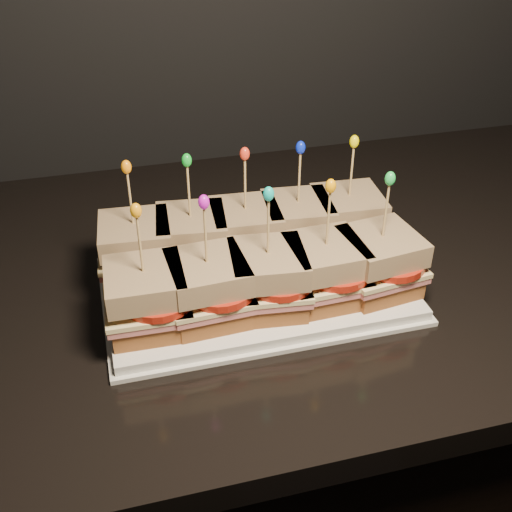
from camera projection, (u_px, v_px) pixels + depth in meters
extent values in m
cube|color=black|center=(74.00, 298.00, 0.83)|extent=(2.26, 0.69, 0.04)
cube|color=white|center=(256.00, 286.00, 0.81)|extent=(0.37, 0.23, 0.02)
cube|color=white|center=(256.00, 290.00, 0.81)|extent=(0.38, 0.24, 0.01)
cube|color=brown|center=(139.00, 266.00, 0.81)|extent=(0.09, 0.09, 0.02)
cube|color=#CD6A6E|center=(137.00, 256.00, 0.80)|extent=(0.10, 0.10, 0.01)
cube|color=beige|center=(137.00, 251.00, 0.80)|extent=(0.10, 0.10, 0.01)
cylinder|color=#B02211|center=(146.00, 248.00, 0.79)|extent=(0.08, 0.08, 0.01)
cube|color=#522C0E|center=(135.00, 233.00, 0.78)|extent=(0.09, 0.09, 0.03)
cylinder|color=tan|center=(131.00, 201.00, 0.76)|extent=(0.00, 0.00, 0.09)
ellipsoid|color=orange|center=(126.00, 167.00, 0.73)|extent=(0.01, 0.01, 0.02)
cube|color=brown|center=(193.00, 258.00, 0.83)|extent=(0.09, 0.09, 0.02)
cube|color=#CD6A6E|center=(192.00, 248.00, 0.82)|extent=(0.10, 0.10, 0.01)
cube|color=beige|center=(192.00, 244.00, 0.81)|extent=(0.10, 0.10, 0.01)
cylinder|color=#B02211|center=(202.00, 240.00, 0.81)|extent=(0.08, 0.08, 0.01)
cube|color=#522C0E|center=(191.00, 226.00, 0.80)|extent=(0.10, 0.10, 0.03)
cylinder|color=tan|center=(189.00, 194.00, 0.77)|extent=(0.00, 0.00, 0.09)
ellipsoid|color=green|center=(187.00, 160.00, 0.75)|extent=(0.01, 0.01, 0.02)
cube|color=brown|center=(246.00, 251.00, 0.84)|extent=(0.09, 0.09, 0.02)
cube|color=#CD6A6E|center=(246.00, 241.00, 0.83)|extent=(0.10, 0.09, 0.01)
cube|color=beige|center=(246.00, 236.00, 0.83)|extent=(0.10, 0.10, 0.01)
cylinder|color=#B02211|center=(256.00, 232.00, 0.82)|extent=(0.08, 0.08, 0.01)
cube|color=#522C0E|center=(245.00, 218.00, 0.81)|extent=(0.09, 0.09, 0.03)
cylinder|color=tan|center=(245.00, 187.00, 0.79)|extent=(0.00, 0.00, 0.09)
ellipsoid|color=red|center=(245.00, 154.00, 0.76)|extent=(0.01, 0.01, 0.02)
cube|color=brown|center=(297.00, 243.00, 0.86)|extent=(0.09, 0.09, 0.02)
cube|color=#CD6A6E|center=(297.00, 233.00, 0.85)|extent=(0.10, 0.10, 0.01)
cube|color=beige|center=(297.00, 229.00, 0.84)|extent=(0.10, 0.10, 0.01)
cylinder|color=#B02211|center=(308.00, 225.00, 0.84)|extent=(0.08, 0.08, 0.01)
cube|color=#522C0E|center=(298.00, 211.00, 0.83)|extent=(0.09, 0.09, 0.03)
cylinder|color=tan|center=(299.00, 181.00, 0.80)|extent=(0.00, 0.00, 0.09)
ellipsoid|color=#0B23D6|center=(301.00, 147.00, 0.78)|extent=(0.01, 0.01, 0.02)
cube|color=brown|center=(346.00, 236.00, 0.87)|extent=(0.09, 0.09, 0.02)
cube|color=#CD6A6E|center=(347.00, 226.00, 0.86)|extent=(0.10, 0.09, 0.01)
cube|color=beige|center=(347.00, 222.00, 0.86)|extent=(0.10, 0.10, 0.01)
cylinder|color=#B02211|center=(358.00, 218.00, 0.85)|extent=(0.08, 0.08, 0.01)
cube|color=#522C0E|center=(349.00, 205.00, 0.84)|extent=(0.09, 0.09, 0.03)
cylinder|color=tan|center=(351.00, 174.00, 0.82)|extent=(0.00, 0.00, 0.09)
ellipsoid|color=#F8E501|center=(354.00, 141.00, 0.79)|extent=(0.01, 0.01, 0.02)
cube|color=brown|center=(149.00, 317.00, 0.73)|extent=(0.09, 0.09, 0.02)
cube|color=#CD6A6E|center=(147.00, 306.00, 0.72)|extent=(0.09, 0.09, 0.01)
cube|color=beige|center=(147.00, 301.00, 0.71)|extent=(0.10, 0.09, 0.01)
cylinder|color=#B02211|center=(158.00, 297.00, 0.71)|extent=(0.08, 0.08, 0.01)
cube|color=#522C0E|center=(144.00, 282.00, 0.70)|extent=(0.09, 0.09, 0.03)
cylinder|color=tan|center=(140.00, 248.00, 0.68)|extent=(0.00, 0.00, 0.09)
ellipsoid|color=orange|center=(136.00, 211.00, 0.65)|extent=(0.01, 0.01, 0.02)
cube|color=brown|center=(209.00, 307.00, 0.74)|extent=(0.09, 0.09, 0.02)
cube|color=#CD6A6E|center=(209.00, 296.00, 0.73)|extent=(0.10, 0.09, 0.01)
cube|color=beige|center=(208.00, 291.00, 0.73)|extent=(0.10, 0.09, 0.01)
cylinder|color=#B02211|center=(220.00, 288.00, 0.72)|extent=(0.08, 0.08, 0.01)
cube|color=#522C0E|center=(207.00, 272.00, 0.71)|extent=(0.09, 0.09, 0.03)
cylinder|color=tan|center=(206.00, 239.00, 0.69)|extent=(0.00, 0.00, 0.09)
ellipsoid|color=#CD13C7|center=(204.00, 202.00, 0.67)|extent=(0.01, 0.01, 0.02)
cube|color=brown|center=(267.00, 298.00, 0.76)|extent=(0.09, 0.09, 0.02)
cube|color=#CD6A6E|center=(267.00, 287.00, 0.75)|extent=(0.10, 0.10, 0.01)
cube|color=beige|center=(268.00, 282.00, 0.74)|extent=(0.10, 0.10, 0.01)
cylinder|color=#B02211|center=(279.00, 278.00, 0.74)|extent=(0.08, 0.08, 0.01)
cube|color=#522C0E|center=(268.00, 263.00, 0.73)|extent=(0.09, 0.09, 0.03)
cylinder|color=tan|center=(268.00, 230.00, 0.71)|extent=(0.00, 0.00, 0.09)
ellipsoid|color=#0DB6A5|center=(269.00, 194.00, 0.68)|extent=(0.01, 0.01, 0.02)
cube|color=brown|center=(323.00, 289.00, 0.77)|extent=(0.09, 0.09, 0.02)
cube|color=#CD6A6E|center=(324.00, 278.00, 0.76)|extent=(0.09, 0.09, 0.01)
cube|color=beige|center=(324.00, 273.00, 0.76)|extent=(0.10, 0.09, 0.01)
cylinder|color=#B02211|center=(336.00, 269.00, 0.75)|extent=(0.08, 0.08, 0.01)
cube|color=#522C0E|center=(326.00, 255.00, 0.74)|extent=(0.09, 0.09, 0.03)
cylinder|color=tan|center=(328.00, 222.00, 0.72)|extent=(0.00, 0.00, 0.09)
ellipsoid|color=#F89B04|center=(331.00, 186.00, 0.70)|extent=(0.01, 0.01, 0.02)
cube|color=brown|center=(377.00, 280.00, 0.79)|extent=(0.09, 0.09, 0.02)
cube|color=#CD6A6E|center=(378.00, 269.00, 0.78)|extent=(0.10, 0.10, 0.01)
cube|color=beige|center=(379.00, 265.00, 0.77)|extent=(0.10, 0.10, 0.01)
cylinder|color=#B02211|center=(391.00, 261.00, 0.77)|extent=(0.08, 0.08, 0.01)
cube|color=#522C0E|center=(381.00, 246.00, 0.76)|extent=(0.10, 0.10, 0.03)
cylinder|color=tan|center=(386.00, 214.00, 0.74)|extent=(0.00, 0.00, 0.09)
ellipsoid|color=green|center=(390.00, 179.00, 0.71)|extent=(0.01, 0.01, 0.02)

